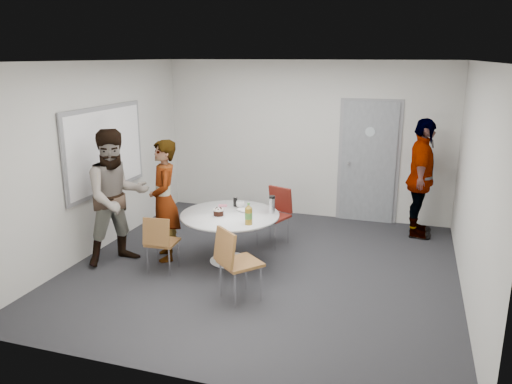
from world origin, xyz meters
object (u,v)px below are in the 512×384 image
(whiteboard, at_px, (106,149))
(person_left, at_px, (117,197))
(chair_near_left, at_px, (160,239))
(table, at_px, (232,221))
(chair_far, at_px, (276,210))
(chair_near_right, at_px, (234,257))
(person_right, at_px, (421,179))
(door, at_px, (368,162))
(person_main, at_px, (164,201))

(whiteboard, distance_m, person_left, 0.93)
(whiteboard, xyz_separation_m, chair_near_left, (1.23, -0.75, -0.98))
(table, xyz_separation_m, chair_far, (0.38, 0.90, -0.08))
(table, relative_size, chair_near_right, 1.51)
(whiteboard, bearing_deg, person_right, 21.64)
(door, xyz_separation_m, whiteboard, (-3.56, -2.28, 0.42))
(door, distance_m, chair_near_left, 3.87)
(person_main, xyz_separation_m, person_left, (-0.55, -0.30, 0.08))
(chair_far, bearing_deg, whiteboard, 37.62)
(table, bearing_deg, person_left, -163.68)
(table, height_order, person_right, person_right)
(person_left, xyz_separation_m, person_right, (3.90, 2.32, 0.01))
(chair_far, distance_m, person_left, 2.32)
(chair_far, bearing_deg, person_left, 55.43)
(door, xyz_separation_m, chair_near_right, (-1.16, -3.47, -0.48))
(table, distance_m, chair_near_right, 1.13)
(chair_near_left, bearing_deg, door, 48.24)
(whiteboard, height_order, chair_far, whiteboard)
(door, distance_m, chair_far, 2.00)
(chair_far, bearing_deg, chair_near_left, 72.73)
(person_main, bearing_deg, chair_near_left, -12.03)
(chair_near_left, bearing_deg, chair_near_right, -24.51)
(person_left, bearing_deg, whiteboard, 79.74)
(door, bearing_deg, person_right, -32.03)
(chair_near_right, distance_m, person_left, 2.03)
(door, height_order, person_right, door)
(whiteboard, bearing_deg, chair_far, 17.75)
(chair_near_right, xyz_separation_m, person_left, (-1.89, 0.62, 0.38))
(whiteboard, bearing_deg, chair_near_left, -31.48)
(chair_near_left, bearing_deg, chair_far, 48.66)
(person_left, relative_size, person_right, 0.99)
(table, height_order, chair_far, table)
(chair_far, xyz_separation_m, person_left, (-1.86, -1.33, 0.40))
(person_main, relative_size, person_left, 0.91)
(door, xyz_separation_m, person_left, (-3.05, -2.85, -0.10))
(table, distance_m, chair_near_left, 0.99)
(chair_near_left, distance_m, chair_far, 1.90)
(whiteboard, xyz_separation_m, person_left, (0.51, -0.57, -0.53))
(chair_near_right, bearing_deg, chair_near_left, -159.90)
(table, bearing_deg, chair_near_right, -68.53)
(chair_far, height_order, person_main, person_main)
(table, relative_size, chair_far, 1.55)
(chair_near_left, distance_m, chair_near_right, 1.26)
(chair_far, xyz_separation_m, person_main, (-1.32, -1.03, 0.32))
(whiteboard, bearing_deg, table, -3.95)
(table, relative_size, person_left, 0.72)
(chair_near_left, xyz_separation_m, chair_near_right, (1.18, -0.44, 0.07))
(person_right, bearing_deg, whiteboard, 112.06)
(whiteboard, bearing_deg, door, 32.66)
(chair_near_right, bearing_deg, chair_far, 131.36)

